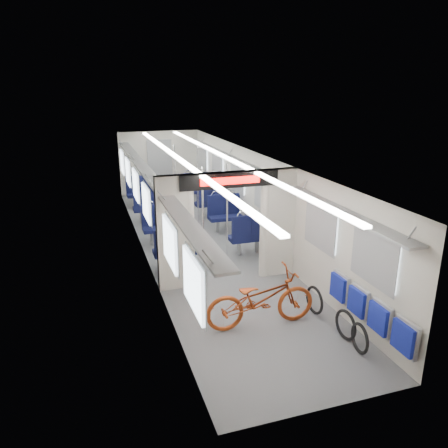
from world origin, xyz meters
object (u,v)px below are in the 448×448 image
at_px(bike_hoop_b, 345,326).
at_px(stanchion_far_right, 198,187).
at_px(bicycle, 261,299).
at_px(seat_bay_near_right, 236,221).
at_px(seat_bay_far_right, 203,193).
at_px(stanchion_far_left, 175,186).
at_px(stanchion_near_left, 203,220).
at_px(seat_bay_far_left, 145,196).
at_px(seat_bay_near_left, 167,233).
at_px(bike_hoop_a, 360,340).
at_px(stanchion_near_right, 227,216).
at_px(bike_hoop_c, 314,301).
at_px(flip_bench, 369,310).

height_order(bike_hoop_b, stanchion_far_right, stanchion_far_right).
distance_m(bicycle, seat_bay_near_right, 4.15).
bearing_deg(seat_bay_far_right, stanchion_far_left, -131.12).
height_order(seat_bay_near_right, stanchion_near_left, stanchion_near_left).
bearing_deg(seat_bay_far_left, seat_bay_far_right, -1.82).
distance_m(seat_bay_near_left, stanchion_near_left, 1.40).
relative_size(bike_hoop_a, stanchion_far_left, 0.21).
bearing_deg(stanchion_near_right, stanchion_near_left, -165.98).
bearing_deg(bike_hoop_a, seat_bay_near_right, 91.73).
xyz_separation_m(stanchion_near_left, stanchion_far_left, (0.11, 3.41, 0.00)).
distance_m(bike_hoop_c, seat_bay_far_left, 7.54).
xyz_separation_m(bike_hoop_a, seat_bay_far_right, (-0.16, 8.48, 0.33)).
xyz_separation_m(seat_bay_far_left, stanchion_far_left, (0.70, -1.40, 0.59)).
bearing_deg(seat_bay_far_right, stanchion_near_right, -98.51).
distance_m(bicycle, seat_bay_far_left, 7.40).
relative_size(seat_bay_near_right, stanchion_far_right, 0.95).
distance_m(seat_bay_far_right, stanchion_near_left, 4.96).
bearing_deg(stanchion_near_right, seat_bay_far_right, 81.49).
bearing_deg(stanchion_near_left, seat_bay_near_right, 49.56).
height_order(bicycle, bike_hoop_c, bicycle).
height_order(bike_hoop_c, stanchion_far_left, stanchion_far_left).
bearing_deg(bike_hoop_b, stanchion_far_right, 96.77).
relative_size(bike_hoop_c, stanchion_near_left, 0.23).
xyz_separation_m(bike_hoop_a, stanchion_far_left, (-1.33, 7.14, 0.93)).
xyz_separation_m(bicycle, bike_hoop_c, (1.07, 0.08, -0.27)).
distance_m(seat_bay_far_right, stanchion_near_right, 4.70).
bearing_deg(stanchion_near_left, stanchion_far_right, 77.38).
relative_size(bike_hoop_c, seat_bay_far_right, 0.24).
bearing_deg(bike_hoop_b, stanchion_far_left, 101.13).
distance_m(bike_hoop_b, stanchion_near_right, 3.71).
relative_size(seat_bay_near_left, seat_bay_near_right, 0.97).
relative_size(bike_hoop_a, stanchion_near_right, 0.21).
height_order(flip_bench, stanchion_far_right, stanchion_far_right).
distance_m(bicycle, flip_bench, 1.72).
distance_m(bike_hoop_b, stanchion_far_right, 6.49).
bearing_deg(bike_hoop_a, bike_hoop_c, 92.87).
bearing_deg(bicycle, stanchion_far_left, 3.73).
height_order(seat_bay_near_right, seat_bay_far_left, seat_bay_far_left).
bearing_deg(stanchion_far_right, seat_bay_near_right, -68.70).
relative_size(seat_bay_far_right, stanchion_far_right, 0.94).
bearing_deg(bike_hoop_c, stanchion_near_left, 119.23).
xyz_separation_m(bicycle, stanchion_far_left, (-0.19, 5.95, 0.65)).
distance_m(flip_bench, stanchion_far_right, 6.67).
height_order(bike_hoop_a, seat_bay_near_right, seat_bay_near_right).
bearing_deg(stanchion_far_left, flip_bench, -77.09).
bearing_deg(bike_hoop_a, seat_bay_far_right, 91.06).
xyz_separation_m(bike_hoop_b, stanchion_far_left, (-1.33, 6.76, 0.92)).
xyz_separation_m(seat_bay_far_right, stanchion_far_right, (-0.60, -1.72, 0.60)).
distance_m(bike_hoop_c, seat_bay_near_right, 3.97).
xyz_separation_m(bike_hoop_b, stanchion_far_right, (-0.76, 6.38, 0.92)).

